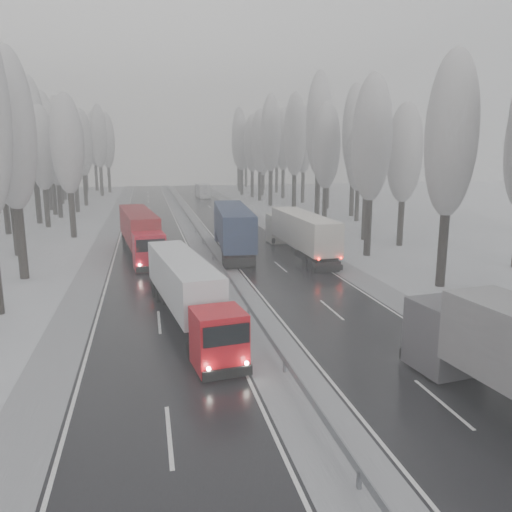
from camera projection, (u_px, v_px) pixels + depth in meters
name	position (u px, v px, depth m)	size (l,w,h in m)	color
ground	(314.00, 419.00, 18.31)	(260.00, 260.00, 0.00)	silver
carriageway_right	(264.00, 253.00, 48.09)	(7.50, 200.00, 0.03)	black
carriageway_left	(153.00, 258.00, 45.88)	(7.50, 200.00, 0.03)	black
median_slush	(210.00, 256.00, 46.98)	(3.00, 200.00, 0.04)	#9EA0A6
shoulder_right	(313.00, 251.00, 49.13)	(2.40, 200.00, 0.04)	#9EA0A6
shoulder_left	(97.00, 261.00, 44.84)	(2.40, 200.00, 0.04)	#9EA0A6
median_guardrail	(210.00, 250.00, 46.85)	(0.12, 200.00, 0.76)	slate
tree_16	(451.00, 136.00, 34.26)	(3.60, 3.60, 16.53)	black
tree_18	(372.00, 139.00, 45.01)	(3.60, 3.60, 16.58)	black
tree_19	(405.00, 154.00, 50.25)	(3.60, 3.60, 14.57)	black
tree_20	(368.00, 147.00, 53.61)	(3.60, 3.60, 15.71)	black
tree_21	(372.00, 131.00, 57.52)	(3.60, 3.60, 18.62)	black
tree_22	(326.00, 147.00, 63.38)	(3.60, 3.60, 15.86)	black
tree_23	(359.00, 158.00, 68.83)	(3.60, 3.60, 13.55)	black
tree_24	(319.00, 125.00, 68.13)	(3.60, 3.60, 20.49)	black
tree_25	(354.00, 132.00, 73.55)	(3.60, 3.60, 19.44)	black
tree_26	(295.00, 135.00, 78.08)	(3.60, 3.60, 18.78)	black
tree_27	(329.00, 141.00, 83.57)	(3.60, 3.60, 17.62)	black
tree_28	(271.00, 134.00, 87.93)	(3.60, 3.60, 19.62)	black
tree_29	(304.00, 140.00, 93.50)	(3.60, 3.60, 18.11)	black
tree_30	(260.00, 142.00, 97.52)	(3.60, 3.60, 17.86)	black
tree_31	(283.00, 140.00, 102.50)	(3.60, 3.60, 18.58)	black
tree_32	(252.00, 144.00, 104.78)	(3.60, 3.60, 17.33)	black
tree_33	(262.00, 153.00, 109.66)	(3.60, 3.60, 14.33)	black
tree_34	(242.00, 144.00, 111.35)	(3.60, 3.60, 17.63)	black
tree_35	(277.00, 142.00, 117.03)	(3.60, 3.60, 18.25)	black
tree_36	(239.00, 137.00, 120.69)	(3.60, 3.60, 20.23)	black
tree_37	(263.00, 148.00, 126.49)	(3.60, 3.60, 16.37)	black
tree_38	(238.00, 144.00, 131.44)	(3.60, 3.60, 17.97)	black
tree_39	(246.00, 148.00, 136.09)	(3.60, 3.60, 16.19)	black
tree_58	(10.00, 131.00, 36.33)	(3.60, 3.60, 17.21)	black
tree_60	(8.00, 152.00, 45.30)	(3.60, 3.60, 14.84)	black
tree_62	(67.00, 145.00, 55.05)	(3.60, 3.60, 16.04)	black
tree_64	(42.00, 149.00, 62.81)	(3.60, 3.60, 15.42)	black
tree_65	(31.00, 129.00, 65.72)	(3.60, 3.60, 19.48)	black
tree_66	(56.00, 150.00, 72.06)	(3.60, 3.60, 15.23)	black
tree_67	(50.00, 142.00, 75.35)	(3.60, 3.60, 17.09)	black
tree_68	(73.00, 144.00, 78.67)	(3.60, 3.60, 16.65)	black
tree_69	(44.00, 134.00, 81.12)	(3.60, 3.60, 19.35)	black
tree_70	(82.00, 143.00, 88.30)	(3.60, 3.60, 17.09)	black
tree_71	(57.00, 135.00, 90.79)	(3.60, 3.60, 19.61)	black
tree_72	(74.00, 151.00, 96.94)	(3.60, 3.60, 15.11)	black
tree_73	(61.00, 144.00, 99.88)	(3.60, 3.60, 17.22)	black
tree_74	(99.00, 137.00, 107.47)	(3.60, 3.60, 19.68)	black
tree_75	(57.00, 141.00, 109.52)	(3.60, 3.60, 18.60)	black
tree_76	(107.00, 141.00, 116.81)	(3.60, 3.60, 18.55)	black
tree_77	(85.00, 153.00, 120.01)	(3.60, 3.60, 14.32)	black
tree_78	(94.00, 139.00, 122.24)	(3.60, 3.60, 19.55)	black
tree_79	(84.00, 146.00, 125.81)	(3.60, 3.60, 17.07)	black
truck_blue_box	(232.00, 226.00, 47.93)	(4.23, 17.68, 4.50)	#1B1D43
truck_cream_box	(299.00, 231.00, 46.55)	(2.76, 15.85, 4.05)	beige
box_truck_distant	(203.00, 191.00, 105.27)	(2.66, 7.93, 2.93)	#BBBCC3
truck_red_white	(186.00, 287.00, 28.20)	(4.03, 14.22, 3.62)	red
truck_red_red	(140.00, 230.00, 46.83)	(4.31, 16.08, 4.09)	red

